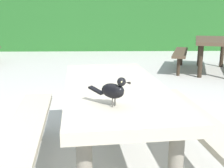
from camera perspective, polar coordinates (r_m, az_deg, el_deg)
hedge_wall at (r=10.70m, az=-3.28°, el=13.47°), size 28.00×1.76×2.34m
picnic_table_foreground at (r=2.26m, az=0.46°, el=-4.56°), size 1.85×1.88×0.74m
bird_grackle at (r=1.65m, az=0.44°, el=-1.22°), size 0.25×0.18×0.18m
picnic_table_mid_left at (r=6.69m, az=19.85°, el=7.05°), size 2.12×2.14×0.74m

